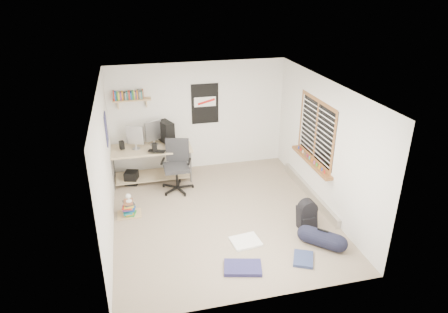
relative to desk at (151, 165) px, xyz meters
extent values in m
cube|color=gray|center=(1.16, -1.82, -0.37)|extent=(4.00, 4.50, 0.01)
cube|color=white|center=(1.16, -1.82, 2.14)|extent=(4.00, 4.50, 0.01)
cube|color=silver|center=(1.16, 0.43, 0.89)|extent=(4.00, 0.01, 2.50)
cube|color=silver|center=(-0.84, -1.82, 0.89)|extent=(0.01, 4.50, 2.50)
cube|color=silver|center=(3.17, -1.82, 0.89)|extent=(0.01, 4.50, 2.50)
cube|color=tan|center=(0.00, 0.00, 0.00)|extent=(1.84, 0.94, 0.81)
cube|color=#98999C|center=(-0.29, 0.00, 0.65)|extent=(0.38, 0.21, 0.41)
cube|color=#98999D|center=(0.10, 0.14, 0.66)|extent=(0.40, 0.26, 0.43)
cube|color=black|center=(0.38, 0.18, 0.68)|extent=(0.36, 0.49, 0.47)
cube|color=black|center=(0.12, -0.33, 0.46)|extent=(0.38, 0.27, 0.02)
cube|color=black|center=(-0.59, -0.03, 0.54)|extent=(0.12, 0.12, 0.18)
cube|color=black|center=(0.08, -0.33, 0.54)|extent=(0.11, 0.11, 0.19)
cube|color=#27272A|center=(0.48, -0.61, 0.13)|extent=(0.89, 0.89, 1.10)
cube|color=tan|center=(-0.29, 0.32, 1.42)|extent=(0.80, 0.22, 0.24)
cube|color=black|center=(1.31, 0.41, 1.19)|extent=(0.62, 0.03, 0.92)
cube|color=navy|center=(-0.82, -0.62, 1.14)|extent=(0.02, 0.42, 0.60)
cube|color=brown|center=(3.11, -1.52, 1.08)|extent=(0.10, 1.50, 1.26)
cube|color=#B7B2A8|center=(3.12, -1.52, -0.28)|extent=(0.08, 2.50, 0.18)
cube|color=black|center=(2.58, -2.55, -0.16)|extent=(0.34, 0.28, 0.44)
cylinder|color=black|center=(2.60, -3.14, -0.22)|extent=(0.42, 0.42, 0.58)
cube|color=white|center=(1.37, -2.75, -0.34)|extent=(0.53, 0.46, 0.04)
cube|color=#242351|center=(1.14, -3.41, -0.33)|extent=(0.66, 0.50, 0.06)
cube|color=navy|center=(2.15, -3.42, -0.34)|extent=(0.46, 0.50, 0.05)
cube|color=brown|center=(-0.54, -1.38, -0.22)|extent=(0.44, 0.37, 0.29)
cube|color=silver|center=(-0.52, -1.40, 0.02)|extent=(0.16, 0.20, 0.18)
cube|color=black|center=(-0.46, -0.10, -0.22)|extent=(0.33, 0.33, 0.30)
camera|label=1|loc=(-0.31, -8.15, 3.80)|focal=32.00mm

